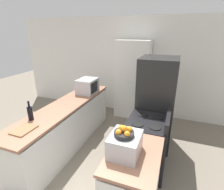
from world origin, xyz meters
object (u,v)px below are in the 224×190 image
Objects in this scene: toaster_oven at (125,144)px; fruit_bowl at (124,132)px; pantry_cabinet at (132,80)px; refrigerator at (156,104)px; stove at (146,145)px; wine_bottle at (30,113)px; microwave at (87,86)px.

fruit_bowl is at bearing -120.67° from toaster_oven.
refrigerator is (0.77, -1.09, -0.12)m from pantry_cabinet.
pantry_cabinet is 2.83m from fruit_bowl.
toaster_oven reaches higher than stove.
wine_bottle reaches higher than toaster_oven.
pantry_cabinet is 4.28× the size of microwave.
microwave is 2.22m from toaster_oven.
fruit_bowl is (0.62, -2.76, 0.18)m from pantry_cabinet.
microwave is at bearing -127.37° from pantry_cabinet.
pantry_cabinet is at bearing 111.88° from stove.
stove is 1.94m from wine_bottle.
pantry_cabinet is at bearing 102.61° from fruit_bowl.
fruit_bowl is at bearing -9.49° from wine_bottle.
stove is 2.74× the size of toaster_oven.
toaster_oven is (1.62, -0.25, 0.00)m from wine_bottle.
stove is at bearing -29.31° from microwave.
toaster_oven is at bearing -77.14° from pantry_cabinet.
microwave reaches higher than wine_bottle.
stove is 1.16m from fruit_bowl.
pantry_cabinet reaches higher than wine_bottle.
refrigerator reaches higher than fruit_bowl.
microwave is 1.50× the size of wine_bottle.
wine_bottle is at bearing 170.51° from fruit_bowl.
refrigerator reaches higher than microwave.
microwave is (-0.77, -1.01, 0.05)m from pantry_cabinet.
pantry_cabinet reaches higher than microwave.
toaster_oven is 0.16m from fruit_bowl.
toaster_oven is at bearing -94.93° from refrigerator.
stove is 0.89m from refrigerator.
refrigerator is at bearing 38.24° from wine_bottle.
microwave is at bearing 81.36° from wine_bottle.
stove is (0.75, -1.87, -0.55)m from pantry_cabinet.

